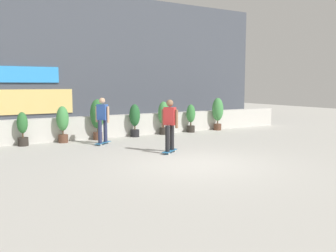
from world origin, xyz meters
name	(u,v)px	position (x,y,z in m)	size (l,w,h in m)	color
ground_plane	(196,164)	(0.00, 0.00, 0.00)	(48.00, 48.00, 0.00)	#B2AFA8
planter_wall	(113,126)	(0.00, 6.00, 0.45)	(18.00, 0.40, 0.90)	beige
building_backdrop	(81,63)	(0.00, 10.00, 3.25)	(20.00, 2.08, 6.50)	#424751
potted_plant_1	(23,128)	(-3.57, 5.55, 0.64)	(0.37, 0.37, 1.20)	#2D2823
potted_plant_2	(63,122)	(-2.16, 5.55, 0.78)	(0.45, 0.45, 1.37)	brown
potted_plant_3	(97,116)	(-0.80, 5.55, 0.94)	(0.56, 0.56, 1.60)	brown
potted_plant_4	(135,118)	(0.80, 5.55, 0.77)	(0.44, 0.44, 1.36)	black
potted_plant_5	(164,116)	(2.19, 5.55, 0.83)	(0.48, 0.48, 1.43)	#2D2823
potted_plant_6	(191,117)	(3.62, 5.55, 0.69)	(0.40, 0.40, 1.27)	#2D2823
potted_plant_7	(218,111)	(5.16, 5.55, 0.90)	(0.53, 0.53, 1.53)	brown
skater_by_wall_left	(170,124)	(0.21, 1.75, 0.94)	(0.77, 0.63, 1.70)	#266699
skater_far_left	(102,119)	(-1.03, 4.39, 0.94)	(0.76, 0.64, 1.70)	#266699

